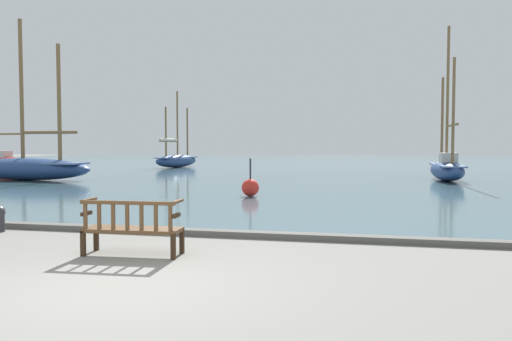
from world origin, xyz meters
TOP-DOWN VIEW (x-y plane):
  - ground_plane at (0.00, 0.00)m, footprint 160.00×160.00m
  - harbor_water at (0.00, 44.00)m, footprint 100.00×80.00m
  - quay_edge_kerb at (0.00, 3.85)m, footprint 40.00×0.30m
  - park_bench at (-0.58, 1.88)m, footprint 1.63×0.61m
  - sailboat_outer_starboard at (-11.34, 31.14)m, footprint 2.44×5.34m
  - sailboat_far_port at (-13.34, 16.08)m, footprint 8.55×2.20m
  - sailboat_outer_port at (7.04, 20.30)m, footprint 1.46×5.99m
  - channel_buoy at (-0.66, 10.78)m, footprint 0.59×0.59m

SIDE VIEW (x-z plane):
  - ground_plane at x=0.00m, z-range 0.00..0.00m
  - harbor_water at x=0.00m, z-range 0.00..0.08m
  - quay_edge_kerb at x=0.00m, z-range 0.00..0.12m
  - channel_buoy at x=-0.66m, z-range -0.26..1.03m
  - park_bench at x=-0.58m, z-range 0.01..0.93m
  - sailboat_outer_starboard at x=-11.34m, z-range -2.28..3.67m
  - sailboat_outer_port at x=7.04m, z-range -3.04..4.50m
  - sailboat_far_port at x=-13.34m, z-range -3.18..4.75m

